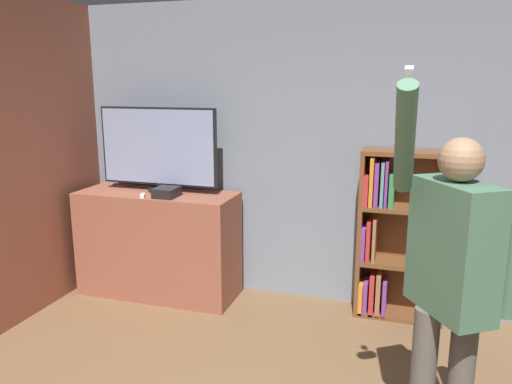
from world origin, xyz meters
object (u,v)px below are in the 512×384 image
Objects in this scene: television at (158,148)px; bookshelf at (393,237)px; game_console at (167,192)px; person at (451,276)px.

bookshelf is (2.12, 0.12, -0.68)m from television.
game_console is 2.67m from person.
person is (2.44, -1.60, -0.33)m from television.
game_console is 0.11× the size of person.
person is (0.32, -1.72, 0.36)m from bookshelf.
television is 2.23m from bookshelf.
bookshelf is at bearing 157.44° from person.
person reaches higher than bookshelf.
television is at bearing -156.49° from person.
game_console is at bearing -48.86° from television.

